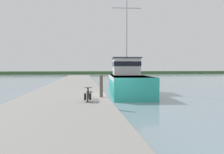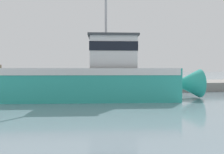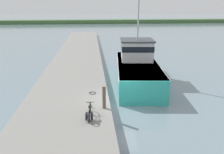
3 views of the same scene
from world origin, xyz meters
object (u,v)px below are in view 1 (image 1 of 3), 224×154
mooring_post (101,86)px  bicycle_touring (88,95)px  fishing_boat_main (127,80)px  water_bottle_on_curb (89,95)px

mooring_post → bicycle_touring: bearing=-126.6°
bicycle_touring → mooring_post: bearing=56.3°
mooring_post → fishing_boat_main: bearing=63.5°
mooring_post → water_bottle_on_curb: size_ratio=7.02×
bicycle_touring → mooring_post: mooring_post is taller
fishing_boat_main → bicycle_touring: 9.23m
fishing_boat_main → bicycle_touring: bearing=-112.2°
bicycle_touring → water_bottle_on_curb: bearing=87.6°
bicycle_touring → water_bottle_on_curb: bicycle_touring is taller
fishing_boat_main → mooring_post: fishing_boat_main is taller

